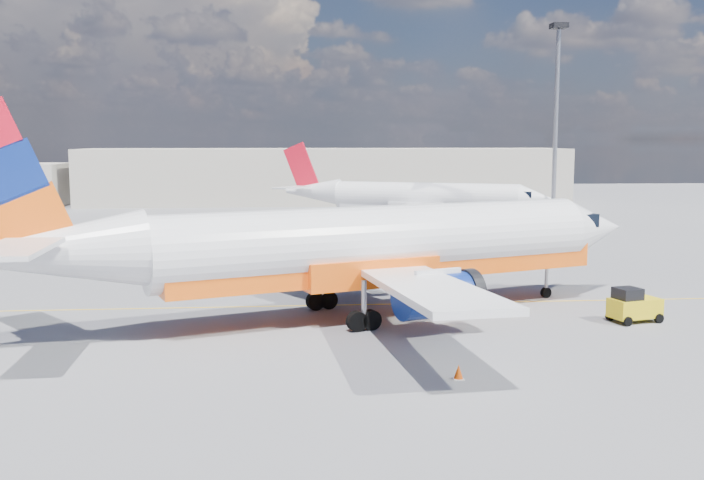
{
  "coord_description": "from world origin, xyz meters",
  "views": [
    {
      "loc": [
        -1.01,
        -40.64,
        9.38
      ],
      "look_at": [
        2.87,
        4.78,
        3.5
      ],
      "focal_mm": 40.0,
      "sensor_mm": 36.0,
      "label": 1
    }
  ],
  "objects": [
    {
      "name": "second_jet",
      "position": [
        13.25,
        42.94,
        3.02
      ],
      "size": [
        29.61,
        22.36,
        9.07
      ],
      "rotation": [
        0.0,
        0.0,
        -0.38
      ],
      "color": "white",
      "rests_on": "ground"
    },
    {
      "name": "traffic_cone",
      "position": [
        5.7,
        -11.26,
        0.29
      ],
      "size": [
        0.43,
        0.43,
        0.6
      ],
      "color": "white",
      "rests_on": "ground"
    },
    {
      "name": "gse_tug",
      "position": [
        16.83,
        -2.41,
        0.86
      ],
      "size": [
        2.81,
        2.14,
        1.81
      ],
      "rotation": [
        0.0,
        0.0,
        0.26
      ],
      "color": "black",
      "rests_on": "ground"
    },
    {
      "name": "terminal_main",
      "position": [
        5.0,
        75.0,
        4.0
      ],
      "size": [
        70.0,
        14.0,
        8.0
      ],
      "primitive_type": "cube",
      "color": "beige",
      "rests_on": "ground"
    },
    {
      "name": "ground",
      "position": [
        0.0,
        0.0,
        0.0
      ],
      "size": [
        240.0,
        240.0,
        0.0
      ],
      "primitive_type": "plane",
      "color": "slate",
      "rests_on": "ground"
    },
    {
      "name": "floodlight_mast",
      "position": [
        25.29,
        34.33,
        12.22
      ],
      "size": [
        1.49,
        1.49,
        20.39
      ],
      "color": "#9898A0",
      "rests_on": "ground"
    },
    {
      "name": "main_jet",
      "position": [
        2.85,
        -0.2,
        3.75
      ],
      "size": [
        36.95,
        27.98,
        11.26
      ],
      "rotation": [
        0.0,
        0.0,
        0.35
      ],
      "color": "white",
      "rests_on": "ground"
    },
    {
      "name": "taxi_line",
      "position": [
        0.0,
        3.0,
        0.01
      ],
      "size": [
        70.0,
        0.15,
        0.01
      ],
      "primitive_type": "cube",
      "color": "yellow",
      "rests_on": "ground"
    }
  ]
}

